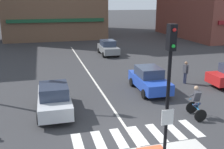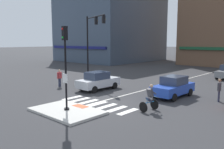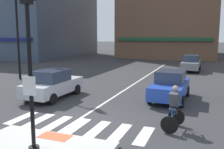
{
  "view_description": "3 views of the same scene",
  "coord_description": "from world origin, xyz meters",
  "px_view_note": "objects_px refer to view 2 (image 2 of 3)",
  "views": [
    {
      "loc": [
        -3.92,
        -10.06,
        5.97
      ],
      "look_at": [
        0.14,
        5.06,
        1.49
      ],
      "focal_mm": 41.85,
      "sensor_mm": 36.0,
      "label": 1
    },
    {
      "loc": [
        11.84,
        -11.48,
        4.4
      ],
      "look_at": [
        -1.32,
        2.98,
        1.65
      ],
      "focal_mm": 38.66,
      "sensor_mm": 36.0,
      "label": 2
    },
    {
      "loc": [
        4.73,
        -8.38,
        3.55
      ],
      "look_at": [
        0.09,
        3.67,
        1.55
      ],
      "focal_mm": 39.83,
      "sensor_mm": 36.0,
      "label": 3
    }
  ],
  "objects_px": {
    "pedestrian_waiting_far_side": "(219,88)",
    "pedestrian_at_curb_left": "(59,77)",
    "traffic_light_mast": "(92,36)",
    "cyclist": "(150,97)",
    "signal_pole": "(65,60)",
    "car_silver_westbound_near": "(98,81)",
    "car_blue_eastbound_mid": "(173,87)"
  },
  "relations": [
    {
      "from": "traffic_light_mast",
      "to": "cyclist",
      "type": "bearing_deg",
      "value": -27.78
    },
    {
      "from": "signal_pole",
      "to": "traffic_light_mast",
      "type": "relative_size",
      "value": 0.71
    },
    {
      "from": "signal_pole",
      "to": "pedestrian_waiting_far_side",
      "type": "bearing_deg",
      "value": 56.03
    },
    {
      "from": "signal_pole",
      "to": "pedestrian_at_curb_left",
      "type": "xyz_separation_m",
      "value": [
        -7.27,
        4.68,
        -2.24
      ]
    },
    {
      "from": "cyclist",
      "to": "pedestrian_at_curb_left",
      "type": "height_order",
      "value": "cyclist"
    },
    {
      "from": "pedestrian_at_curb_left",
      "to": "pedestrian_waiting_far_side",
      "type": "bearing_deg",
      "value": 18.04
    },
    {
      "from": "cyclist",
      "to": "pedestrian_waiting_far_side",
      "type": "height_order",
      "value": "cyclist"
    },
    {
      "from": "pedestrian_at_curb_left",
      "to": "pedestrian_waiting_far_side",
      "type": "relative_size",
      "value": 1.0
    },
    {
      "from": "signal_pole",
      "to": "pedestrian_waiting_far_side",
      "type": "relative_size",
      "value": 3.06
    },
    {
      "from": "traffic_light_mast",
      "to": "car_silver_westbound_near",
      "type": "bearing_deg",
      "value": -38.43
    },
    {
      "from": "traffic_light_mast",
      "to": "pedestrian_waiting_far_side",
      "type": "distance_m",
      "value": 15.08
    },
    {
      "from": "pedestrian_waiting_far_side",
      "to": "pedestrian_at_curb_left",
      "type": "bearing_deg",
      "value": -161.96
    },
    {
      "from": "car_silver_westbound_near",
      "to": "pedestrian_at_curb_left",
      "type": "height_order",
      "value": "pedestrian_at_curb_left"
    },
    {
      "from": "signal_pole",
      "to": "car_blue_eastbound_mid",
      "type": "bearing_deg",
      "value": 70.71
    },
    {
      "from": "car_silver_westbound_near",
      "to": "cyclist",
      "type": "distance_m",
      "value": 7.57
    },
    {
      "from": "car_blue_eastbound_mid",
      "to": "cyclist",
      "type": "bearing_deg",
      "value": -80.26
    },
    {
      "from": "car_blue_eastbound_mid",
      "to": "pedestrian_waiting_far_side",
      "type": "relative_size",
      "value": 2.48
    },
    {
      "from": "traffic_light_mast",
      "to": "pedestrian_waiting_far_side",
      "type": "xyz_separation_m",
      "value": [
        14.51,
        -1.05,
        -4.0
      ]
    },
    {
      "from": "signal_pole",
      "to": "cyclist",
      "type": "relative_size",
      "value": 3.04
    },
    {
      "from": "car_silver_westbound_near",
      "to": "cyclist",
      "type": "relative_size",
      "value": 2.45
    },
    {
      "from": "signal_pole",
      "to": "pedestrian_waiting_far_side",
      "type": "height_order",
      "value": "signal_pole"
    },
    {
      "from": "car_blue_eastbound_mid",
      "to": "pedestrian_at_curb_left",
      "type": "distance_m",
      "value": 10.73
    },
    {
      "from": "traffic_light_mast",
      "to": "signal_pole",
      "type": "bearing_deg",
      "value": -50.11
    },
    {
      "from": "signal_pole",
      "to": "pedestrian_at_curb_left",
      "type": "relative_size",
      "value": 3.06
    },
    {
      "from": "cyclist",
      "to": "pedestrian_at_curb_left",
      "type": "distance_m",
      "value": 10.94
    },
    {
      "from": "traffic_light_mast",
      "to": "car_silver_westbound_near",
      "type": "xyz_separation_m",
      "value": [
        4.91,
        -3.89,
        -4.17
      ]
    },
    {
      "from": "signal_pole",
      "to": "car_silver_westbound_near",
      "type": "height_order",
      "value": "signal_pole"
    },
    {
      "from": "signal_pole",
      "to": "pedestrian_at_curb_left",
      "type": "distance_m",
      "value": 8.93
    },
    {
      "from": "signal_pole",
      "to": "pedestrian_at_curb_left",
      "type": "height_order",
      "value": "signal_pole"
    },
    {
      "from": "cyclist",
      "to": "car_silver_westbound_near",
      "type": "bearing_deg",
      "value": 161.03
    },
    {
      "from": "car_blue_eastbound_mid",
      "to": "pedestrian_waiting_far_side",
      "type": "height_order",
      "value": "pedestrian_waiting_far_side"
    },
    {
      "from": "cyclist",
      "to": "car_blue_eastbound_mid",
      "type": "bearing_deg",
      "value": 99.74
    }
  ]
}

